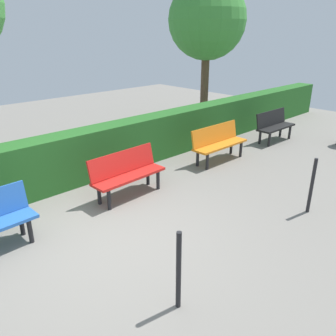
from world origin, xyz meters
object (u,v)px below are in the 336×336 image
object	(u,v)px
bench_black	(274,125)
bench_orange	(218,142)
bench_red	(127,172)
tree_near	(207,21)

from	to	relation	value
bench_black	bench_orange	size ratio (longest dim) A/B	0.88
bench_black	bench_red	bearing A→B (deg)	0.50
bench_orange	bench_red	world-z (taller)	same
bench_red	tree_near	world-z (taller)	tree_near
bench_black	tree_near	xyz separation A→B (m)	(-0.52, -3.10, 2.79)
tree_near	bench_red	bearing A→B (deg)	28.01
bench_red	tree_near	xyz separation A→B (m)	(-5.69, -3.03, 2.79)
bench_red	bench_orange	bearing A→B (deg)	178.11
bench_orange	tree_near	size ratio (longest dim) A/B	0.35
bench_black	tree_near	bearing A→B (deg)	-98.22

